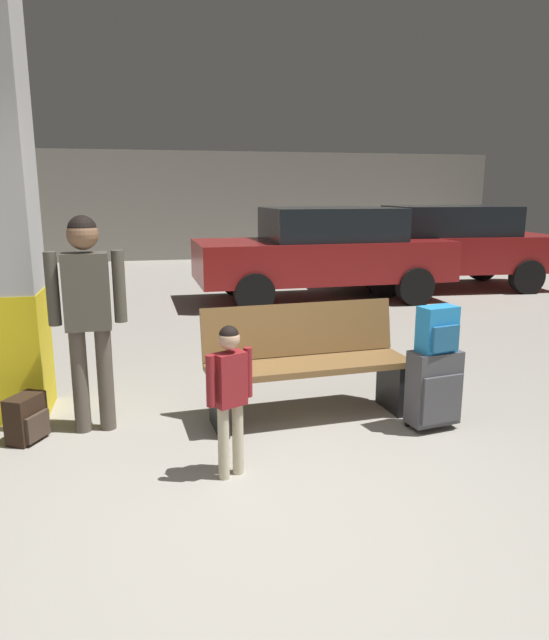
{
  "coord_description": "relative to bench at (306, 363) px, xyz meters",
  "views": [
    {
      "loc": [
        -0.6,
        -2.69,
        1.76
      ],
      "look_at": [
        0.28,
        1.3,
        0.85
      ],
      "focal_mm": 32.42,
      "sensor_mm": 36.0,
      "label": 1
    }
  ],
  "objects": [
    {
      "name": "adult",
      "position": [
        -1.62,
        0.07,
        0.55
      ],
      "size": [
        0.55,
        0.22,
        1.6
      ],
      "color": "brown",
      "rests_on": "ground_plane"
    },
    {
      "name": "suitcase",
      "position": [
        0.87,
        -0.45,
        -0.12
      ],
      "size": [
        0.41,
        0.28,
        0.6
      ],
      "color": "#4C4C51",
      "rests_on": "ground_plane"
    },
    {
      "name": "parked_car_side",
      "position": [
        4.12,
        5.57,
        0.36
      ],
      "size": [
        4.2,
        2.01,
        1.51
      ],
      "color": "maroon",
      "rests_on": "ground_plane"
    },
    {
      "name": "child",
      "position": [
        -0.73,
        -0.87,
        0.16
      ],
      "size": [
        0.3,
        0.19,
        0.98
      ],
      "color": "beige",
      "rests_on": "ground_plane"
    },
    {
      "name": "parked_car_near",
      "position": [
        1.64,
        4.9,
        0.36
      ],
      "size": [
        4.14,
        1.89,
        1.51
      ],
      "color": "maroon",
      "rests_on": "ground_plane"
    },
    {
      "name": "bench",
      "position": [
        0.0,
        0.0,
        0.0
      ],
      "size": [
        1.63,
        0.64,
        0.89
      ],
      "color": "brown",
      "rests_on": "ground_plane"
    },
    {
      "name": "ground_plane",
      "position": [
        -0.58,
        2.48,
        -0.49
      ],
      "size": [
        18.0,
        18.0,
        0.1
      ],
      "primitive_type": "cube",
      "color": "gray"
    },
    {
      "name": "backpack_bright",
      "position": [
        0.87,
        -0.45,
        0.33
      ],
      "size": [
        0.31,
        0.24,
        0.34
      ],
      "color": "#268CD8",
      "rests_on": "suitcase"
    },
    {
      "name": "backpack_dark_floor",
      "position": [
        -2.09,
        -0.04,
        -0.28
      ],
      "size": [
        0.29,
        0.32,
        0.34
      ],
      "color": "black",
      "rests_on": "ground_plane"
    },
    {
      "name": "garage_back_wall",
      "position": [
        -0.58,
        11.34,
        0.96
      ],
      "size": [
        18.0,
        0.12,
        2.8
      ],
      "primitive_type": "cube",
      "color": "gray",
      "rests_on": "ground_plane"
    }
  ]
}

